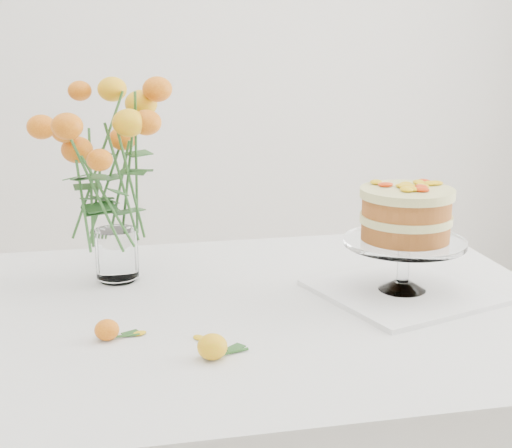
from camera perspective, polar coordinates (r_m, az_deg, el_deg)
The scene contains 8 objects.
table at distance 1.41m, azimuth -4.42°, elevation -9.87°, with size 1.43×0.93×0.76m.
napkin at distance 1.48m, azimuth 11.58°, elevation -5.34°, with size 0.31×0.31×0.01m, color white.
cake_stand at distance 1.44m, azimuth 11.89°, elevation 0.34°, with size 0.24×0.24×0.22m.
rose_vase at distance 1.50m, azimuth -11.46°, elevation 5.21°, with size 0.33×0.33×0.45m.
loose_rose_near at distance 1.17m, azimuth -3.49°, elevation -9.78°, with size 0.09×0.05×0.04m.
loose_rose_far at distance 1.27m, azimuth -11.82°, elevation -8.29°, with size 0.08×0.04×0.04m.
stray_petal_a at distance 1.28m, azimuth -9.30°, elevation -8.64°, with size 0.03×0.02×0.00m, color yellow.
stray_petal_b at distance 1.25m, azimuth -4.57°, elevation -9.07°, with size 0.03×0.02×0.00m, color yellow.
Camera 1 is at (-0.16, -1.28, 1.26)m, focal length 50.00 mm.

